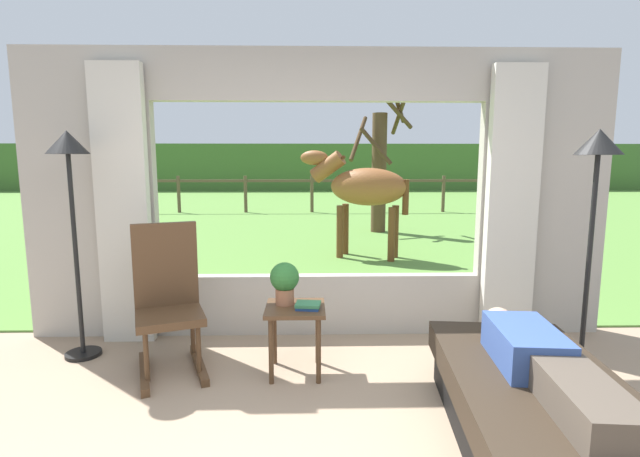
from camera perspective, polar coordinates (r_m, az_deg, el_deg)
name	(u,v)px	position (r m, az deg, el deg)	size (l,w,h in m)	color
back_wall_with_window	(319,199)	(4.20, -0.15, 3.61)	(5.20, 0.12, 2.55)	#ADA599
curtain_panel_left	(123,207)	(4.37, -22.87, 2.48)	(0.44, 0.10, 2.40)	beige
curtain_panel_right	(511,206)	(4.44, 22.30, 2.59)	(0.44, 0.10, 2.40)	beige
outdoor_pasture_lawn	(312,209)	(15.17, -1.01, 2.37)	(36.00, 21.68, 0.02)	#568438
distant_hill_ridge	(311,167)	(24.93, -1.16, 7.47)	(36.00, 2.00, 2.40)	#42692E
recliner_sofa	(534,409)	(3.05, 24.60, -19.38)	(1.06, 1.78, 0.42)	black
reclining_person	(542,362)	(2.88, 25.42, -14.43)	(0.40, 1.44, 0.22)	#334C8C
rocking_chair	(168,299)	(3.79, -18.03, -8.20)	(0.67, 0.80, 1.12)	#4C331E
side_table	(295,319)	(3.55, -3.03, -10.91)	(0.44, 0.44, 0.52)	#4C331E
potted_plant	(285,281)	(3.53, -4.34, -6.34)	(0.22, 0.22, 0.32)	#9E6042
book_stack	(308,306)	(3.46, -1.48, -9.38)	(0.19, 0.17, 0.05)	#23478C
floor_lamp_left	(70,176)	(4.15, -28.19, 5.64)	(0.32, 0.32, 1.82)	black
floor_lamp_right	(596,179)	(3.85, 30.58, 5.21)	(0.32, 0.32, 1.81)	black
horse	(363,188)	(7.55, 5.27, 4.98)	(1.80, 0.98, 1.73)	brown
pasture_tree	(380,166)	(10.32, 7.29, 7.57)	(1.41, 1.40, 3.04)	#4C3823
pasture_fence_line	(312,188)	(14.15, -0.99, 4.92)	(16.10, 0.10, 1.10)	brown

